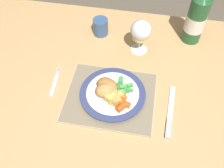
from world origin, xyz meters
TOP-DOWN VIEW (x-y plane):
  - ground_plane at (0.00, 0.00)m, footprint 6.00×6.00m
  - dining_table at (0.00, 0.00)m, footprint 1.55×0.90m
  - placemat at (-0.03, -0.05)m, footprint 0.31×0.26m
  - dinner_plate at (-0.02, -0.05)m, footprint 0.23×0.23m
  - breaded_croquettes at (-0.04, -0.05)m, footprint 0.09×0.09m
  - green_beans_pile at (0.01, -0.03)m, footprint 0.08×0.08m
  - glazed_carrots at (0.02, -0.09)m, footprint 0.06×0.08m
  - fork at (-0.24, -0.03)m, footprint 0.03×0.14m
  - table_knife at (0.18, -0.09)m, footprint 0.03×0.21m
  - wine_glass at (0.04, 0.20)m, footprint 0.08×0.08m
  - bottle at (0.25, 0.31)m, footprint 0.08×0.08m
  - roast_potatoes at (-0.02, -0.08)m, footprint 0.08×0.06m
  - drinking_cup at (-0.13, 0.27)m, footprint 0.06×0.06m

SIDE VIEW (x-z plane):
  - ground_plane at x=0.00m, z-range 0.00..0.00m
  - dining_table at x=0.00m, z-range 0.29..1.03m
  - fork at x=-0.24m, z-range 0.74..0.75m
  - table_knife at x=0.18m, z-range 0.74..0.75m
  - placemat at x=-0.03m, z-range 0.74..0.75m
  - dinner_plate at x=-0.02m, z-range 0.75..0.77m
  - green_beans_pile at x=0.01m, z-range 0.76..0.78m
  - glazed_carrots at x=0.02m, z-range 0.77..0.79m
  - drinking_cup at x=-0.13m, z-range 0.74..0.81m
  - roast_potatoes at x=-0.02m, z-range 0.76..0.80m
  - breaded_croquettes at x=-0.04m, z-range 0.76..0.81m
  - wine_glass at x=0.04m, z-range 0.77..0.91m
  - bottle at x=0.25m, z-range 0.70..1.01m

